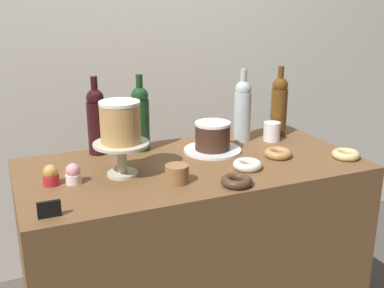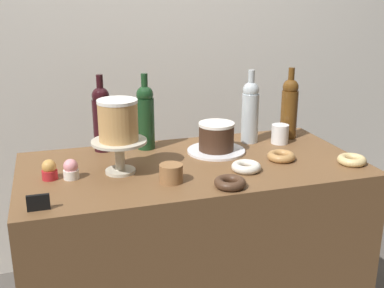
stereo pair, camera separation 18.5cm
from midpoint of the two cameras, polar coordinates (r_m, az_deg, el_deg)
name	(u,v)px [view 1 (the left image)]	position (r m, az deg, el deg)	size (l,w,h in m)	color
back_wall	(126,38)	(2.65, -9.98, 12.41)	(6.00, 0.05, 2.60)	silver
display_counter	(192,262)	(2.07, -2.63, -13.97)	(1.34, 0.67, 0.89)	brown
cake_stand_pedestal	(122,153)	(1.76, -11.43, -1.13)	(0.21, 0.21, 0.13)	beige
white_layer_cake	(120,122)	(1.73, -11.66, 2.54)	(0.15, 0.15, 0.15)	tan
silver_serving_platter	(212,150)	(2.02, -0.16, -0.77)	(0.25, 0.25, 0.01)	white
chocolate_round_cake	(213,136)	(2.00, -0.16, 0.97)	(0.15, 0.15, 0.12)	#3D2619
wine_bottle_clear	(243,109)	(2.14, 3.62, 4.13)	(0.08, 0.08, 0.33)	#B2BCC1
wine_bottle_green	(140,117)	(2.02, -8.83, 3.16)	(0.08, 0.08, 0.33)	#193D1E
wine_bottle_dark_red	(96,120)	(2.01, -14.01, 2.77)	(0.08, 0.08, 0.33)	black
wine_bottle_amber	(279,105)	(2.24, 8.08, 4.63)	(0.08, 0.08, 0.33)	#5B3814
cupcake_caramel	(51,175)	(1.76, -19.50, -3.63)	(0.06, 0.06, 0.07)	red
cupcake_strawberry	(73,174)	(1.75, -17.03, -3.53)	(0.06, 0.06, 0.07)	white
donut_sugar	(247,165)	(1.82, 3.78, -2.56)	(0.11, 0.11, 0.03)	silver
donut_maple	(278,153)	(1.96, 7.64, -1.15)	(0.11, 0.11, 0.03)	#B27F47
donut_chocolate	(237,181)	(1.66, 2.20, -4.52)	(0.11, 0.11, 0.03)	#472D1E
donut_glazed	(346,154)	(2.00, 15.48, -1.26)	(0.11, 0.11, 0.03)	#E0C17F
cookie_stack	(177,174)	(1.68, -4.98, -3.66)	(0.08, 0.08, 0.07)	olive
price_sign_chalkboard	(49,209)	(1.52, -20.17, -7.43)	(0.07, 0.01, 0.05)	black
coffee_cup_ceramic	(272,131)	(2.17, 7.15, 1.46)	(0.08, 0.08, 0.08)	white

